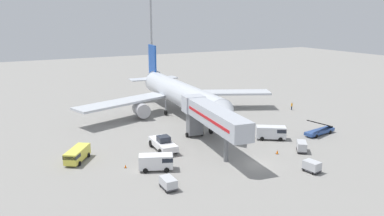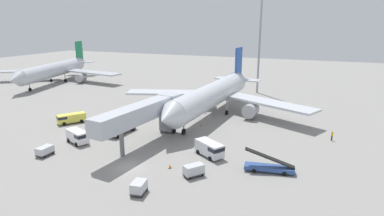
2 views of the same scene
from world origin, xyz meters
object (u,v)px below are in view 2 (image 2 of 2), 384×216
object	(u,v)px
baggage_cart_outer_right	(139,187)
safety_cone_charlie	(73,134)
baggage_cart_mid_center	(194,170)
airplane_background	(56,70)
ground_crew_worker_foreground	(332,136)
airplane_at_gate	(214,94)
pushback_tug	(121,128)
belt_loader_truck	(269,167)
service_van_rear_right	(71,118)
jet_bridge	(144,113)
service_van_far_center	(210,148)
baggage_cart_far_left	(45,151)
safety_cone_alpha	(201,125)
apron_light_mast	(261,14)
safety_cone_bravo	(170,166)
service_van_rear_left	(78,136)

from	to	relation	value
baggage_cart_outer_right	safety_cone_charlie	bearing A→B (deg)	149.26
baggage_cart_mid_center	airplane_background	bearing A→B (deg)	146.22
ground_crew_worker_foreground	safety_cone_charlie	distance (m)	45.75
airplane_at_gate	pushback_tug	xyz separation A→B (m)	(-11.77, -18.54, -3.43)
pushback_tug	belt_loader_truck	bearing A→B (deg)	-11.22
service_van_rear_right	airplane_at_gate	bearing A→B (deg)	34.81
jet_bridge	baggage_cart_outer_right	distance (m)	16.80
service_van_rear_right	service_van_far_center	xyz separation A→B (m)	(31.46, -4.96, 0.17)
baggage_cart_far_left	ground_crew_worker_foreground	bearing A→B (deg)	30.04
safety_cone_charlie	airplane_background	xyz separation A→B (m)	(-42.43, 39.50, 4.15)
baggage_cart_far_left	safety_cone_alpha	bearing A→B (deg)	52.71
baggage_cart_far_left	apron_light_mast	size ratio (longest dim) A/B	0.08
baggage_cart_far_left	baggage_cart_mid_center	bearing A→B (deg)	5.55
airplane_at_gate	ground_crew_worker_foreground	size ratio (longest dim) A/B	25.90
pushback_tug	safety_cone_charlie	distance (m)	8.60
baggage_cart_outer_right	airplane_background	world-z (taller)	airplane_background
belt_loader_truck	safety_cone_bravo	bearing A→B (deg)	-162.38
pushback_tug	airplane_background	bearing A→B (deg)	144.70
service_van_rear_right	safety_cone_charlie	size ratio (longest dim) A/B	11.16
pushback_tug	service_van_rear_left	world-z (taller)	pushback_tug
belt_loader_truck	baggage_cart_outer_right	size ratio (longest dim) A/B	2.92
airplane_at_gate	safety_cone_alpha	distance (m)	10.02
ground_crew_worker_foreground	airplane_at_gate	bearing A→B (deg)	161.87
baggage_cart_outer_right	belt_loader_truck	bearing A→B (deg)	41.02
baggage_cart_outer_right	safety_cone_alpha	world-z (taller)	baggage_cart_outer_right
service_van_rear_left	ground_crew_worker_foreground	bearing A→B (deg)	23.77
baggage_cart_far_left	safety_cone_bravo	size ratio (longest dim) A/B	3.94
baggage_cart_far_left	baggage_cart_mid_center	xyz separation A→B (m)	(23.63, 2.29, 0.08)
pushback_tug	airplane_background	distance (m)	61.23
service_van_far_center	airplane_background	world-z (taller)	airplane_background
baggage_cart_outer_right	safety_cone_charlie	world-z (taller)	baggage_cart_outer_right
baggage_cart_outer_right	ground_crew_worker_foreground	xyz separation A→B (m)	(21.45, 27.81, 0.07)
airplane_background	belt_loader_truck	bearing A→B (deg)	-27.74
baggage_cart_mid_center	safety_cone_alpha	xyz separation A→B (m)	(-6.60, 20.06, -0.63)
pushback_tug	service_van_far_center	distance (m)	18.90
pushback_tug	safety_cone_charlie	xyz separation A→B (m)	(-7.47, -4.16, -0.85)
airplane_background	safety_cone_charlie	bearing A→B (deg)	-42.95
service_van_far_center	safety_cone_bravo	bearing A→B (deg)	-122.16
baggage_cart_outer_right	ground_crew_worker_foreground	bearing A→B (deg)	52.35
service_van_rear_right	apron_light_mast	size ratio (longest dim) A/B	0.17
baggage_cart_outer_right	baggage_cart_mid_center	bearing A→B (deg)	56.31
airplane_at_gate	safety_cone_bravo	xyz separation A→B (m)	(2.99, -28.16, -4.22)
baggage_cart_mid_center	service_van_rear_left	bearing A→B (deg)	170.51
baggage_cart_outer_right	apron_light_mast	world-z (taller)	apron_light_mast
safety_cone_charlie	airplane_at_gate	bearing A→B (deg)	49.72
baggage_cart_far_left	safety_cone_charlie	xyz separation A→B (m)	(-2.58, 8.70, -0.55)
service_van_far_center	baggage_cart_outer_right	bearing A→B (deg)	-107.20
airplane_at_gate	safety_cone_bravo	distance (m)	28.63
jet_bridge	safety_cone_charlie	size ratio (longest dim) A/B	40.64
service_van_rear_right	service_van_rear_left	distance (m)	12.20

